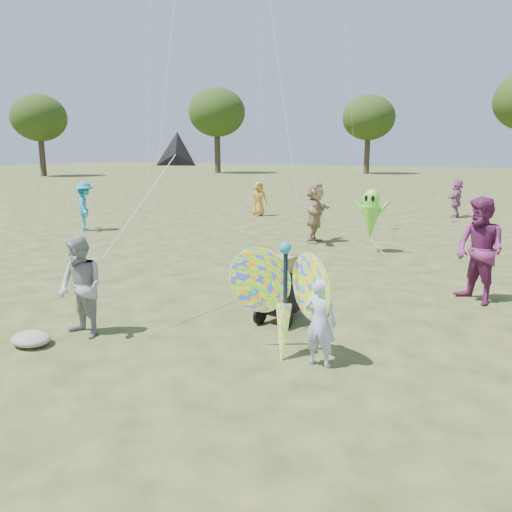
# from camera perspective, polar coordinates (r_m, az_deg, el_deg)

# --- Properties ---
(ground) EXTENTS (160.00, 160.00, 0.00)m
(ground) POSITION_cam_1_polar(r_m,az_deg,el_deg) (7.03, -4.68, -11.23)
(ground) COLOR #51592B
(ground) RESTS_ON ground
(child_girl) EXTENTS (0.44, 0.29, 1.18)m
(child_girl) POSITION_cam_1_polar(r_m,az_deg,el_deg) (6.55, 7.34, -7.55)
(child_girl) COLOR #A1BBE3
(child_girl) RESTS_ON ground
(adult_man) EXTENTS (0.82, 0.68, 1.53)m
(adult_man) POSITION_cam_1_polar(r_m,az_deg,el_deg) (7.89, -19.40, -3.39)
(adult_man) COLOR #949599
(adult_man) RESTS_ON ground
(grey_bag) EXTENTS (0.60, 0.49, 0.19)m
(grey_bag) POSITION_cam_1_polar(r_m,az_deg,el_deg) (8.00, -24.33, -8.63)
(grey_bag) COLOR gray
(grey_bag) RESTS_ON ground
(crowd_d) EXTENTS (0.81, 1.78, 1.85)m
(crowd_d) POSITION_cam_1_polar(r_m,az_deg,el_deg) (15.19, 6.75, 5.00)
(crowd_d) COLOR tan
(crowd_d) RESTS_ON ground
(crowd_e) EXTENTS (1.20, 1.16, 1.95)m
(crowd_e) POSITION_cam_1_polar(r_m,az_deg,el_deg) (9.93, 24.19, 0.55)
(crowd_e) COLOR #6C2458
(crowd_e) RESTS_ON ground
(crowd_g) EXTENTS (0.82, 0.83, 1.45)m
(crowd_g) POSITION_cam_1_polar(r_m,az_deg,el_deg) (21.24, 0.33, 6.55)
(crowd_g) COLOR gold
(crowd_g) RESTS_ON ground
(crowd_i) EXTENTS (1.23, 1.21, 1.69)m
(crowd_i) POSITION_cam_1_polar(r_m,az_deg,el_deg) (18.30, -18.95, 5.39)
(crowd_i) COLOR teal
(crowd_i) RESTS_ON ground
(crowd_j) EXTENTS (0.50, 1.49, 1.60)m
(crowd_j) POSITION_cam_1_polar(r_m,az_deg,el_deg) (22.47, 21.91, 6.18)
(crowd_j) COLOR #9E5A88
(crowd_j) RESTS_ON ground
(jogging_stroller) EXTENTS (0.61, 1.10, 1.09)m
(jogging_stroller) POSITION_cam_1_polar(r_m,az_deg,el_deg) (8.22, 3.26, -3.21)
(jogging_stroller) COLOR black
(jogging_stroller) RESTS_ON ground
(butterfly_kite) EXTENTS (1.74, 0.75, 1.78)m
(butterfly_kite) POSITION_cam_1_polar(r_m,az_deg,el_deg) (6.76, 3.23, -4.94)
(butterfly_kite) COLOR red
(butterfly_kite) RESTS_ON ground
(delta_kite_rig) EXTENTS (0.89, 2.47, 1.87)m
(delta_kite_rig) POSITION_cam_1_polar(r_m,az_deg,el_deg) (9.18, -9.18, 11.36)
(delta_kite_rig) COLOR black
(delta_kite_rig) RESTS_ON ground
(alien_kite) EXTENTS (1.12, 0.69, 1.74)m
(alien_kite) POSITION_cam_1_polar(r_m,az_deg,el_deg) (13.94, 12.95, 4.33)
(alien_kite) COLOR #6DE636
(alien_kite) RESTS_ON ground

